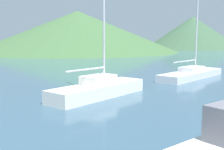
# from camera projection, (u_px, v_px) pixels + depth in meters

# --- Properties ---
(sailboat_inner) EXTENTS (6.35, 4.62, 10.92)m
(sailboat_inner) POSITION_uv_depth(u_px,v_px,m) (99.00, 87.00, 15.53)
(sailboat_inner) COLOR white
(sailboat_inner) RESTS_ON ground_plane
(sailboat_middle) EXTENTS (7.93, 5.25, 7.17)m
(sailboat_middle) POSITION_uv_depth(u_px,v_px,m) (192.00, 73.00, 22.86)
(sailboat_middle) COLOR silver
(sailboat_middle) RESTS_ON ground_plane
(hill_east) EXTENTS (47.98, 47.98, 9.71)m
(hill_east) POSITION_uv_depth(u_px,v_px,m) (78.00, 31.00, 67.63)
(hill_east) COLOR #3D6038
(hill_east) RESTS_ON ground_plane
(hill_far_east) EXTENTS (28.42, 28.42, 9.61)m
(hill_far_east) POSITION_uv_depth(u_px,v_px,m) (192.00, 33.00, 83.22)
(hill_far_east) COLOR #38563D
(hill_far_east) RESTS_ON ground_plane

